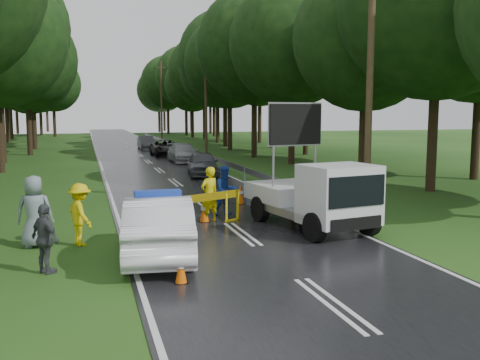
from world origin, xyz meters
name	(u,v)px	position (x,y,z in m)	size (l,w,h in m)	color
ground	(242,234)	(0.00, 0.00, 0.00)	(160.00, 160.00, 0.00)	#1B4112
road	(140,155)	(0.00, 30.00, 0.01)	(7.00, 140.00, 0.02)	black
guardrail	(185,148)	(3.70, 29.67, 0.55)	(0.12, 60.06, 0.70)	gray
utility_pole_near	(370,68)	(5.20, 2.00, 5.06)	(1.40, 0.24, 10.00)	#402E1D
utility_pole_mid	(206,93)	(5.20, 28.00, 5.06)	(1.40, 0.24, 10.00)	#402E1D
utility_pole_far	(161,100)	(5.20, 54.00, 5.06)	(1.40, 0.24, 10.00)	#402E1D
tree_right_near	(467,0)	(9.00, 2.00, 7.55)	(7.92, 7.92, 11.52)	black
police_sedan	(158,227)	(-2.67, -1.78, 0.76)	(2.14, 4.75, 1.66)	silver
work_truck	(316,196)	(2.35, 0.02, 1.04)	(2.89, 5.08, 3.83)	gray
barrier	(208,201)	(-0.67, 1.46, 0.79)	(2.31, 1.09, 1.04)	yellow
officer	(209,195)	(-0.51, 2.00, 0.91)	(0.66, 0.43, 1.81)	#D8CB0B
civilian	(226,191)	(0.30, 3.00, 0.86)	(0.84, 0.65, 1.73)	#193DA6
bystander_left	(80,214)	(-4.52, 0.00, 0.84)	(1.09, 0.63, 1.68)	yellow
bystander_mid	(45,239)	(-5.25, -2.45, 0.79)	(0.92, 0.38, 1.57)	#404348
bystander_right	(35,212)	(-5.67, 0.10, 0.96)	(0.94, 0.61, 1.92)	gray
queue_car_first	(203,164)	(1.99, 14.56, 0.69)	(1.62, 4.03, 1.37)	#45494D
queue_car_second	(183,153)	(2.39, 22.97, 0.66)	(1.84, 4.52, 1.31)	#97989E
queue_car_third	(166,148)	(2.03, 28.97, 0.65)	(2.16, 4.68, 1.30)	black
queue_car_fourth	(146,143)	(1.35, 37.45, 0.64)	(1.35, 3.86, 1.27)	#44454C
cone_near_left	(181,269)	(-2.50, -4.00, 0.31)	(0.30, 0.30, 0.64)	black
cone_center	(204,211)	(-0.68, 2.00, 0.37)	(0.36, 0.36, 0.77)	black
cone_far	(240,195)	(1.40, 4.98, 0.37)	(0.36, 0.36, 0.77)	black
cone_left_mid	(160,207)	(-2.00, 3.00, 0.40)	(0.39, 0.39, 0.82)	black
cone_right	(294,206)	(2.54, 2.26, 0.33)	(0.33, 0.33, 0.69)	black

